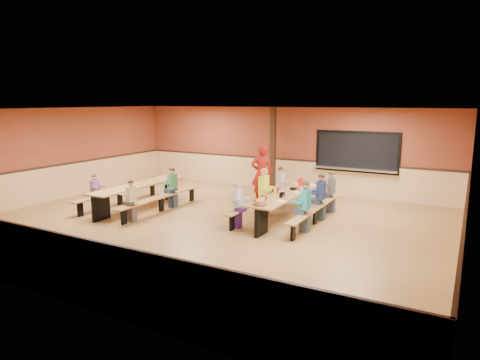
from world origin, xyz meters
The scene contains 23 objects.
ground centered at (0.00, 0.00, 0.00)m, with size 12.00×12.00×0.00m, color brown.
room_envelope centered at (0.00, 0.00, 0.69)m, with size 12.04×10.04×3.02m.
kitchen_pass_through centered at (2.60, 4.96, 1.49)m, with size 2.78×0.28×1.38m.
structural_post centered at (-0.20, 4.40, 1.50)m, with size 0.18×0.18×3.00m, color black.
cafeteria_table_main centered at (1.65, 1.25, 0.53)m, with size 1.91×3.70×0.74m.
cafeteria_table_second centered at (-2.77, 0.34, 0.53)m, with size 1.91×3.70×0.74m.
seated_child_white_left centered at (0.82, -0.03, 0.59)m, with size 0.36×0.29×1.18m, color silver, non-canonical shape.
seated_adult_yellow centered at (0.82, 1.55, 0.65)m, with size 0.42×0.34×1.31m, color #E1FA35, non-canonical shape.
seated_child_grey_left centered at (0.82, 2.76, 0.59)m, with size 0.36×0.29×1.19m, color #B8B8B8, non-canonical shape.
seated_child_teal_right centered at (2.47, 0.49, 0.64)m, with size 0.40×0.33×1.27m, color teal, non-canonical shape.
seated_child_navy_right centered at (2.47, 1.71, 0.64)m, with size 0.40×0.33×1.27m, color navy, non-canonical shape.
seated_child_char_right centered at (2.47, 2.67, 0.60)m, with size 0.36×0.30×1.20m, color #52565D, non-canonical shape.
seated_child_purple_sec centered at (-3.60, -0.63, 0.56)m, with size 0.33×0.27×1.12m, color #7F5281, non-canonical shape.
seated_child_green_sec centered at (-1.95, 0.89, 0.61)m, with size 0.37×0.30×1.22m, color #36704F, non-canonical shape.
seated_child_tan_sec centered at (-1.95, -0.90, 0.57)m, with size 0.33×0.27×1.14m, color beige, non-canonical shape.
standing_woman centered at (0.16, 2.77, 0.94)m, with size 0.68×0.45×1.87m, color #A11B12.
punch_pitcher centered at (1.61, 2.48, 0.85)m, with size 0.16×0.16×0.22m, color red.
chip_bowl centered at (1.61, -0.30, 0.81)m, with size 0.32×0.32×0.15m, color orange, non-canonical shape.
napkin_dispenser centered at (1.72, 0.78, 0.80)m, with size 0.10×0.14×0.13m, color black.
condiment_mustard centered at (1.44, 0.95, 0.82)m, with size 0.06×0.06×0.17m, color yellow.
condiment_ketchup centered at (1.43, 1.17, 0.82)m, with size 0.06×0.06×0.17m, color #B2140F.
table_paddle centered at (1.62, 1.82, 0.88)m, with size 0.16×0.16×0.56m.
place_settings centered at (1.65, 1.25, 0.80)m, with size 0.65×3.30×0.11m, color beige, non-canonical shape.
Camera 1 is at (6.01, -9.30, 3.22)m, focal length 32.00 mm.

